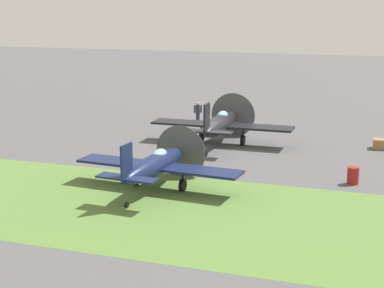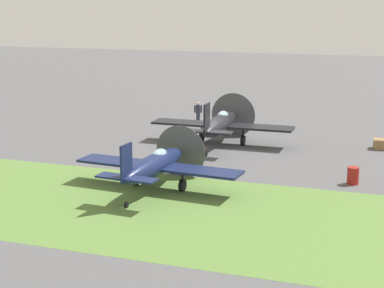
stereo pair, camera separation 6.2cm
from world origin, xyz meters
name	(u,v)px [view 1 (the left image)]	position (x,y,z in m)	size (l,w,h in m)	color
ground_plane	(209,152)	(0.00, 0.00, 0.00)	(160.00, 160.00, 0.00)	#515154
grass_verge	(136,207)	(0.00, -11.24, 0.00)	(120.00, 11.00, 0.01)	#567A38
airplane_lead	(221,124)	(0.13, 2.22, 1.43)	(9.51, 7.56, 3.41)	black
airplane_wingman	(156,165)	(-0.11, -8.49, 1.31)	(8.78, 6.94, 3.12)	#141E47
ground_crew_chief	(198,113)	(-3.54, 8.50, 0.91)	(0.58, 0.38, 1.73)	#2D3342
fuel_drum	(353,176)	(9.15, -4.25, 0.45)	(0.60, 0.60, 0.90)	maroon
supply_crate	(380,144)	(10.21, 4.42, 0.32)	(0.90, 0.90, 0.64)	olive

